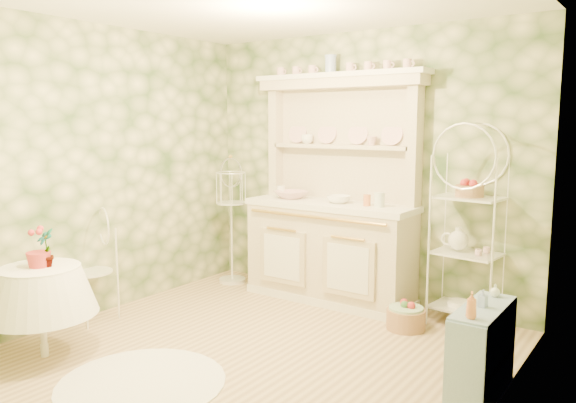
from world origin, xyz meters
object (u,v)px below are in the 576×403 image
Objects in this scene: round_table at (43,319)px; cafe_chair at (90,274)px; bakers_rack at (468,231)px; birdcage_stand at (231,219)px; side_shelf at (481,355)px; floor_basket at (406,317)px; kitchen_dresser at (330,189)px.

cafe_chair is (-0.41, 0.72, 0.13)m from round_table.
bakers_rack reaches higher than birdcage_stand.
cafe_chair is at bearing -162.26° from side_shelf.
cafe_chair is at bearing 119.48° from round_table.
birdcage_stand reaches higher than cafe_chair.
birdcage_stand is 4.44× the size of floor_basket.
bakers_rack is (1.36, 0.09, -0.29)m from kitchen_dresser.
bakers_rack is 3.59m from round_table.
birdcage_stand is (0.25, 1.68, 0.29)m from cafe_chair.
bakers_rack is at bearing 55.48° from cafe_chair.
cafe_chair is at bearing -98.39° from birdcage_stand.
side_shelf is at bearing -61.60° from bakers_rack.
cafe_chair is 2.65× the size of floor_basket.
cafe_chair is at bearing -129.80° from kitchen_dresser.
cafe_chair reaches higher than floor_basket.
kitchen_dresser is 1.57× the size of birdcage_stand.
cafe_chair is 2.87m from floor_basket.
birdcage_stand is (-3.11, 1.09, 0.45)m from side_shelf.
round_table reaches higher than side_shelf.
side_shelf reaches higher than floor_basket.
round_table is at bearing -148.24° from side_shelf.
round_table is at bearing -133.43° from floor_basket.
round_table is 0.41× the size of birdcage_stand.
kitchen_dresser reaches higher than side_shelf.
side_shelf is (1.88, -1.19, -0.86)m from kitchen_dresser.
kitchen_dresser is at bearing 4.40° from birdcage_stand.
bakers_rack is 0.93m from floor_basket.
birdcage_stand is (-0.16, 2.40, 0.43)m from round_table.
kitchen_dresser is 1.47m from floor_basket.
side_shelf is 2.00× the size of floor_basket.
side_shelf is 1.09× the size of round_table.
bakers_rack is 2.60m from birdcage_stand.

